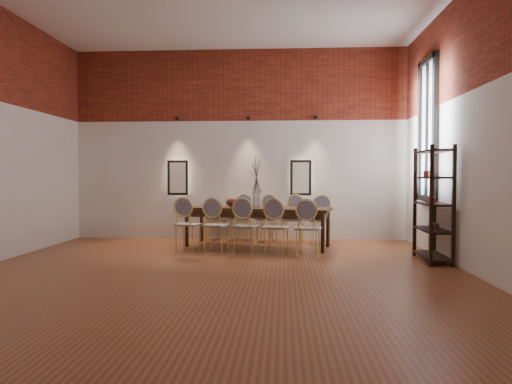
# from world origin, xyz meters

# --- Properties ---
(floor) EXTENTS (7.00, 7.00, 0.02)m
(floor) POSITION_xyz_m (0.00, 0.00, -0.01)
(floor) COLOR brown
(floor) RESTS_ON ground
(wall_back) EXTENTS (7.00, 0.10, 4.00)m
(wall_back) POSITION_xyz_m (0.00, 3.55, 2.00)
(wall_back) COLOR silver
(wall_back) RESTS_ON ground
(wall_front) EXTENTS (7.00, 0.10, 4.00)m
(wall_front) POSITION_xyz_m (0.00, -3.55, 2.00)
(wall_front) COLOR silver
(wall_front) RESTS_ON ground
(wall_right) EXTENTS (0.10, 7.00, 4.00)m
(wall_right) POSITION_xyz_m (3.55, 0.00, 2.00)
(wall_right) COLOR silver
(wall_right) RESTS_ON ground
(brick_band_back) EXTENTS (7.00, 0.02, 1.50)m
(brick_band_back) POSITION_xyz_m (0.00, 3.48, 3.25)
(brick_band_back) COLOR maroon
(brick_band_back) RESTS_ON ground
(brick_band_right) EXTENTS (0.02, 7.00, 1.50)m
(brick_band_right) POSITION_xyz_m (3.48, 0.00, 3.25)
(brick_band_right) COLOR maroon
(brick_band_right) RESTS_ON ground
(niche_left) EXTENTS (0.36, 0.06, 0.66)m
(niche_left) POSITION_xyz_m (-1.30, 3.45, 1.30)
(niche_left) COLOR #FFEAC6
(niche_left) RESTS_ON wall_back
(niche_right) EXTENTS (0.36, 0.06, 0.66)m
(niche_right) POSITION_xyz_m (1.30, 3.45, 1.30)
(niche_right) COLOR #FFEAC6
(niche_right) RESTS_ON wall_back
(spot_fixture_left) EXTENTS (0.08, 0.10, 0.08)m
(spot_fixture_left) POSITION_xyz_m (-1.30, 3.42, 2.55)
(spot_fixture_left) COLOR black
(spot_fixture_left) RESTS_ON wall_back
(spot_fixture_mid) EXTENTS (0.08, 0.10, 0.08)m
(spot_fixture_mid) POSITION_xyz_m (0.20, 3.42, 2.55)
(spot_fixture_mid) COLOR black
(spot_fixture_mid) RESTS_ON wall_back
(spot_fixture_right) EXTENTS (0.08, 0.10, 0.08)m
(spot_fixture_right) POSITION_xyz_m (1.60, 3.42, 2.55)
(spot_fixture_right) COLOR black
(spot_fixture_right) RESTS_ON wall_back
(window_glass) EXTENTS (0.02, 0.78, 2.38)m
(window_glass) POSITION_xyz_m (3.46, 2.00, 2.15)
(window_glass) COLOR silver
(window_glass) RESTS_ON wall_right
(window_frame) EXTENTS (0.08, 0.90, 2.50)m
(window_frame) POSITION_xyz_m (3.44, 2.00, 2.15)
(window_frame) COLOR black
(window_frame) RESTS_ON wall_right
(window_mullion) EXTENTS (0.06, 0.06, 2.40)m
(window_mullion) POSITION_xyz_m (3.44, 2.00, 2.15)
(window_mullion) COLOR black
(window_mullion) RESTS_ON wall_right
(dining_table) EXTENTS (2.85, 1.46, 0.75)m
(dining_table) POSITION_xyz_m (0.45, 2.40, 0.38)
(dining_table) COLOR #381F0F
(dining_table) RESTS_ON floor
(chair_near_a) EXTENTS (0.53, 0.53, 0.94)m
(chair_near_a) POSITION_xyz_m (-0.77, 1.94, 0.47)
(chair_near_a) COLOR #D5BC6D
(chair_near_a) RESTS_ON floor
(chair_near_b) EXTENTS (0.53, 0.53, 0.94)m
(chair_near_b) POSITION_xyz_m (-0.24, 1.82, 0.47)
(chair_near_b) COLOR #D5BC6D
(chair_near_b) RESTS_ON floor
(chair_near_c) EXTENTS (0.53, 0.53, 0.94)m
(chair_near_c) POSITION_xyz_m (0.29, 1.70, 0.47)
(chair_near_c) COLOR #D5BC6D
(chair_near_c) RESTS_ON floor
(chair_near_d) EXTENTS (0.53, 0.53, 0.94)m
(chair_near_d) POSITION_xyz_m (0.82, 1.58, 0.47)
(chair_near_d) COLOR #D5BC6D
(chair_near_d) RESTS_ON floor
(chair_near_e) EXTENTS (0.53, 0.53, 0.94)m
(chair_near_e) POSITION_xyz_m (1.35, 1.46, 0.47)
(chair_near_e) COLOR #D5BC6D
(chair_near_e) RESTS_ON floor
(chair_far_a) EXTENTS (0.53, 0.53, 0.94)m
(chair_far_a) POSITION_xyz_m (-0.46, 3.35, 0.47)
(chair_far_a) COLOR #D5BC6D
(chair_far_a) RESTS_ON floor
(chair_far_b) EXTENTS (0.53, 0.53, 0.94)m
(chair_far_b) POSITION_xyz_m (0.07, 3.22, 0.47)
(chair_far_b) COLOR #D5BC6D
(chair_far_b) RESTS_ON floor
(chair_far_c) EXTENTS (0.53, 0.53, 0.94)m
(chair_far_c) POSITION_xyz_m (0.60, 3.10, 0.47)
(chair_far_c) COLOR #D5BC6D
(chair_far_c) RESTS_ON floor
(chair_far_d) EXTENTS (0.53, 0.53, 0.94)m
(chair_far_d) POSITION_xyz_m (1.14, 2.98, 0.47)
(chair_far_d) COLOR #D5BC6D
(chair_far_d) RESTS_ON floor
(chair_far_e) EXTENTS (0.53, 0.53, 0.94)m
(chair_far_e) POSITION_xyz_m (1.67, 2.86, 0.47)
(chair_far_e) COLOR #D5BC6D
(chair_far_e) RESTS_ON floor
(vase) EXTENTS (0.14, 0.14, 0.30)m
(vase) POSITION_xyz_m (0.43, 2.41, 0.90)
(vase) COLOR silver
(vase) RESTS_ON dining_table
(dried_branches) EXTENTS (0.50, 0.50, 0.70)m
(dried_branches) POSITION_xyz_m (0.43, 2.41, 1.35)
(dried_branches) COLOR #4F3D2B
(dried_branches) RESTS_ON vase
(bowl) EXTENTS (0.24, 0.24, 0.18)m
(bowl) POSITION_xyz_m (-0.03, 2.46, 0.84)
(bowl) COLOR maroon
(bowl) RESTS_ON dining_table
(book) EXTENTS (0.29, 0.23, 0.03)m
(book) POSITION_xyz_m (0.22, 2.56, 0.77)
(book) COLOR #841157
(book) RESTS_ON dining_table
(shelving_rack) EXTENTS (0.41, 1.01, 1.80)m
(shelving_rack) POSITION_xyz_m (3.28, 1.14, 0.90)
(shelving_rack) COLOR black
(shelving_rack) RESTS_ON floor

